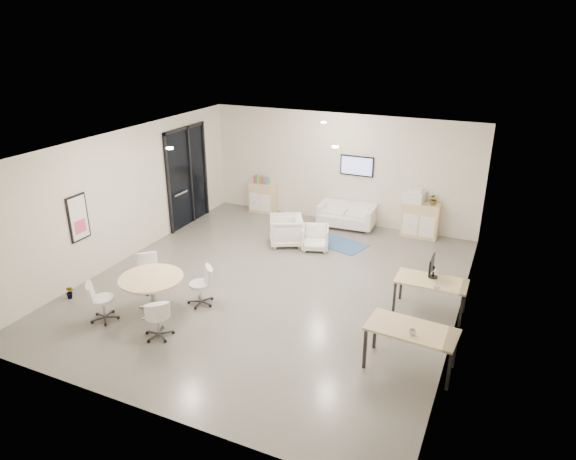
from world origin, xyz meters
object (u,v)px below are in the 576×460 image
Objects in this scene: desk_front at (412,333)px; round_table at (151,281)px; armchair_right at (315,237)px; sideboard_left at (263,198)px; sideboard_right at (420,220)px; armchair_left at (286,229)px; loveseat at (347,216)px; desk_rear at (431,284)px.

round_table is (-5.17, -0.30, 0.00)m from desk_front.
sideboard_left is at bearing 123.06° from armchair_right.
armchair_left is (-3.15, -2.03, -0.06)m from sideboard_right.
sideboard_right is 2.09m from loveseat.
sideboard_left is at bearing 144.83° from desk_rear.
sideboard_right is at bearing 56.48° from round_table.
sideboard_right is at bearing 103.00° from desk_rear.
sideboard_right is 4.13m from desk_rear.
sideboard_left is 1.06× the size of armchair_left.
desk_rear is 0.91× the size of desk_front.
armchair_right is at bearing -100.76° from loveseat.
round_table reaches higher than desk_rear.
round_table is at bearing -156.56° from desk_rear.
armchair_left is 0.56× the size of desk_front.
sideboard_left is 3.28m from armchair_right.
sideboard_left reaches higher than armchair_left.
armchair_right is (-2.32, -2.01, -0.14)m from sideboard_right.
armchair_left reaches higher than armchair_right.
armchair_right is 5.20m from desk_front.
armchair_left is 0.67× the size of round_table.
armchair_right is at bearing -38.35° from sideboard_left.
desk_rear is at bearing -34.55° from sideboard_left.
desk_front is at bearing -68.99° from armchair_right.
round_table is at bearing -41.01° from armchair_left.
round_table is at bearing -172.57° from desk_front.
desk_rear is at bearing -55.05° from loveseat.
desk_rear is at bearing 94.66° from desk_front.
sideboard_left is 2.82m from loveseat.
sideboard_left is at bearing 173.29° from loveseat.
sideboard_left is 0.55× the size of loveseat.
sideboard_left is 8.43m from desk_front.
desk_rear is 5.64m from round_table.
loveseat is (-2.07, -0.14, -0.16)m from sideboard_right.
sideboard_right is at bearing 0.65° from loveseat.
desk_rear is 2.00m from desk_front.
desk_rear is (0.97, -4.01, 0.17)m from sideboard_right.
desk_rear is 1.09× the size of round_table.
armchair_left is (-1.08, -1.89, 0.11)m from loveseat.
sideboard_right is at bearing 103.47° from desk_front.
loveseat is at bearing 71.16° from round_table.
armchair_left is at bearing -147.15° from sideboard_right.
round_table is (-5.15, -2.30, 0.05)m from desk_rear.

